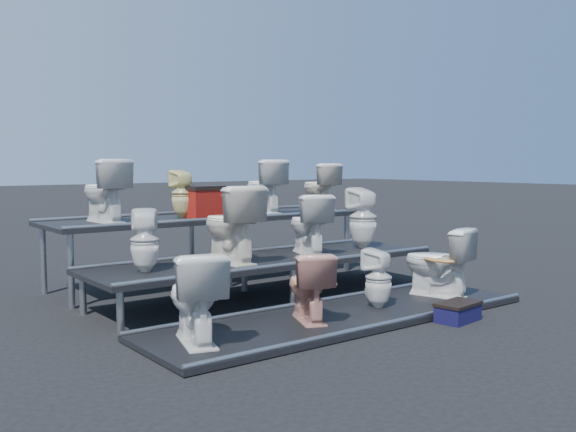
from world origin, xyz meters
TOP-DOWN VIEW (x-y plane):
  - ground at (0.00, 0.00)m, footprint 80.00×80.00m
  - tier_front at (0.00, -1.30)m, footprint 4.20×1.20m
  - tier_mid at (0.00, 0.00)m, footprint 4.20×1.20m
  - tier_back at (0.00, 1.30)m, footprint 4.20×1.20m
  - toilet_0 at (-1.67, -1.30)m, footprint 0.63×0.85m
  - toilet_1 at (-0.45, -1.30)m, footprint 0.60×0.75m
  - toilet_2 at (0.48, -1.30)m, footprint 0.34×0.35m
  - toilet_3 at (1.42, -1.30)m, footprint 0.62×0.85m
  - toilet_4 at (-1.51, 0.00)m, footprint 0.38×0.38m
  - toilet_5 at (-0.50, 0.00)m, footprint 0.53×0.86m
  - toilet_6 at (0.61, 0.00)m, footprint 0.60×0.80m
  - toilet_7 at (1.51, 0.00)m, footprint 0.38×0.39m
  - toilet_8 at (-1.41, 1.30)m, footprint 0.46×0.75m
  - toilet_9 at (-0.39, 1.30)m, footprint 0.28×0.28m
  - toilet_10 at (0.87, 1.30)m, footprint 0.50×0.77m
  - toilet_11 at (1.88, 1.30)m, footprint 0.46×0.71m
  - red_crate at (-0.14, 1.22)m, footprint 0.52×0.43m
  - step_stool at (0.84, -2.03)m, footprint 0.48×0.33m

SIDE VIEW (x-z plane):
  - ground at x=0.00m, z-range 0.00..0.00m
  - tier_front at x=0.00m, z-range 0.00..0.06m
  - step_stool at x=0.84m, z-range 0.00..0.16m
  - tier_mid at x=0.00m, z-range 0.00..0.46m
  - toilet_2 at x=0.48m, z-range 0.06..0.67m
  - toilet_1 at x=-0.45m, z-range 0.06..0.73m
  - tier_back at x=0.00m, z-range 0.00..0.86m
  - toilet_0 at x=-1.67m, z-range 0.06..0.83m
  - toilet_3 at x=1.42m, z-range 0.06..0.83m
  - toilet_4 at x=-1.51m, z-range 0.46..1.10m
  - toilet_6 at x=0.61m, z-range 0.46..1.18m
  - toilet_7 at x=1.51m, z-range 0.46..1.24m
  - toilet_5 at x=-0.50m, z-range 0.46..1.31m
  - red_crate at x=-0.14m, z-range 0.86..1.21m
  - toilet_9 at x=-0.39m, z-range 0.86..1.47m
  - toilet_11 at x=1.88m, z-range 0.86..1.54m
  - toilet_10 at x=0.87m, z-range 0.86..1.59m
  - toilet_8 at x=-1.41m, z-range 0.86..1.59m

